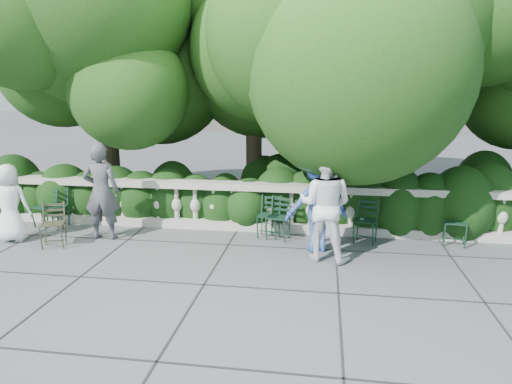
# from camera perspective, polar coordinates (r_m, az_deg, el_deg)

# --- Properties ---
(ground) EXTENTS (90.00, 90.00, 0.00)m
(ground) POSITION_cam_1_polar(r_m,az_deg,el_deg) (7.86, -1.09, -8.76)
(ground) COLOR #4B4D52
(ground) RESTS_ON ground
(balustrade) EXTENTS (12.00, 0.44, 1.00)m
(balustrade) POSITION_cam_1_polar(r_m,az_deg,el_deg) (9.40, 0.72, -1.97)
(balustrade) COLOR #9E998E
(balustrade) RESTS_ON ground
(shrub_hedge) EXTENTS (15.00, 2.60, 1.70)m
(shrub_hedge) POSITION_cam_1_polar(r_m,az_deg,el_deg) (10.67, 1.58, -2.84)
(shrub_hedge) COLOR black
(shrub_hedge) RESTS_ON ground
(tree_canopy) EXTENTS (15.04, 6.52, 6.78)m
(tree_canopy) POSITION_cam_1_polar(r_m,az_deg,el_deg) (10.45, 5.80, 18.69)
(tree_canopy) COLOR #3F3023
(tree_canopy) RESTS_ON ground
(chair_a) EXTENTS (0.60, 0.62, 0.84)m
(chair_a) POSITION_cam_1_polar(r_m,az_deg,el_deg) (10.62, -25.34, -4.21)
(chair_a) COLOR black
(chair_a) RESTS_ON ground
(chair_b) EXTENTS (0.49, 0.53, 0.84)m
(chair_b) POSITION_cam_1_polar(r_m,az_deg,el_deg) (10.50, -23.84, -4.25)
(chair_b) COLOR black
(chair_b) RESTS_ON ground
(chair_c) EXTENTS (0.53, 0.56, 0.84)m
(chair_c) POSITION_cam_1_polar(r_m,az_deg,el_deg) (8.87, 2.47, -6.19)
(chair_c) COLOR black
(chair_c) RESTS_ON ground
(chair_d) EXTENTS (0.50, 0.53, 0.84)m
(chair_d) POSITION_cam_1_polar(r_m,az_deg,el_deg) (8.98, 1.34, -5.94)
(chair_d) COLOR black
(chair_d) RESTS_ON ground
(chair_e) EXTENTS (0.56, 0.59, 0.84)m
(chair_e) POSITION_cam_1_polar(r_m,az_deg,el_deg) (8.91, 13.20, -6.44)
(chair_e) COLOR black
(chair_e) RESTS_ON ground
(chair_f) EXTENTS (0.53, 0.56, 0.84)m
(chair_f) POSITION_cam_1_polar(r_m,az_deg,el_deg) (9.29, 23.47, -6.39)
(chair_f) COLOR black
(chair_f) RESTS_ON ground
(chair_weathered) EXTENTS (0.58, 0.60, 0.84)m
(chair_weathered) POSITION_cam_1_polar(r_m,az_deg,el_deg) (9.23, -24.03, -6.57)
(chair_weathered) COLOR black
(chair_weathered) RESTS_ON ground
(person_businessman) EXTENTS (0.78, 0.56, 1.51)m
(person_businessman) POSITION_cam_1_polar(r_m,az_deg,el_deg) (9.87, -28.44, -1.23)
(person_businessman) COLOR white
(person_businessman) RESTS_ON ground
(person_woman_grey) EXTENTS (0.73, 0.52, 1.89)m
(person_woman_grey) POSITION_cam_1_polar(r_m,az_deg,el_deg) (9.27, -18.77, 0.04)
(person_woman_grey) COLOR #434348
(person_woman_grey) RESTS_ON ground
(person_casual_man) EXTENTS (1.10, 0.95, 1.93)m
(person_casual_man) POSITION_cam_1_polar(r_m,az_deg,el_deg) (7.81, 8.64, -1.60)
(person_casual_man) COLOR white
(person_casual_man) RESTS_ON ground
(person_older_blue) EXTENTS (1.29, 0.98, 1.77)m
(person_older_blue) POSITION_cam_1_polar(r_m,az_deg,el_deg) (8.22, 7.66, -1.38)
(person_older_blue) COLOR #304E90
(person_older_blue) RESTS_ON ground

